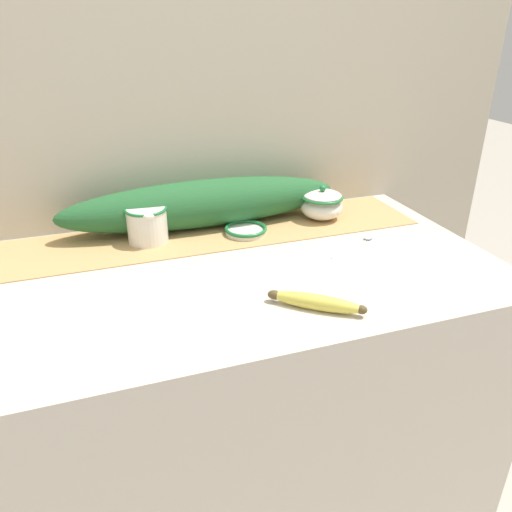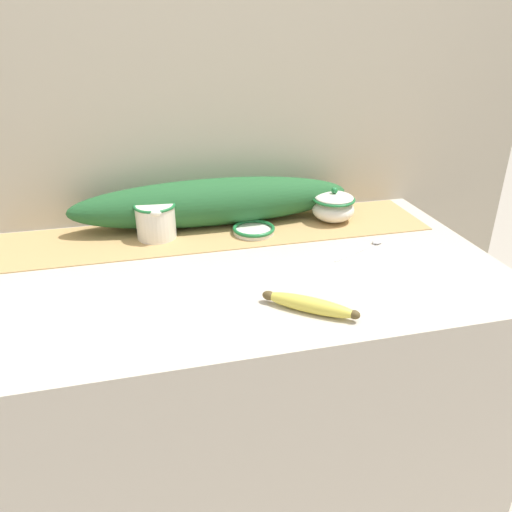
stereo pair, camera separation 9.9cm
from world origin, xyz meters
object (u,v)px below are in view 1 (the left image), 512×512
(cream_pitcher, at_px, (147,223))
(sugar_bowl, at_px, (322,204))
(banana, at_px, (316,302))
(small_dish, at_px, (246,230))
(spoon, at_px, (364,240))

(cream_pitcher, height_order, sugar_bowl, sugar_bowl)
(cream_pitcher, relative_size, banana, 0.72)
(cream_pitcher, xyz_separation_m, small_dish, (0.27, -0.04, -0.04))
(banana, distance_m, spoon, 0.40)
(small_dish, bearing_deg, spoon, -27.40)
(sugar_bowl, distance_m, small_dish, 0.26)
(sugar_bowl, relative_size, banana, 0.70)
(sugar_bowl, height_order, banana, sugar_bowl)
(small_dish, bearing_deg, cream_pitcher, 171.96)
(sugar_bowl, xyz_separation_m, spoon, (0.04, -0.19, -0.05))
(cream_pitcher, xyz_separation_m, sugar_bowl, (0.53, -0.00, -0.01))
(cream_pitcher, bearing_deg, sugar_bowl, -0.10)
(sugar_bowl, bearing_deg, small_dish, -171.70)
(banana, xyz_separation_m, spoon, (0.28, 0.28, -0.01))
(sugar_bowl, distance_m, spoon, 0.20)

